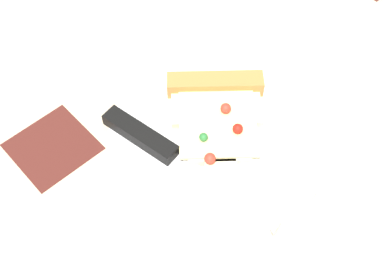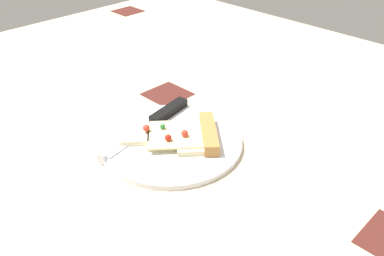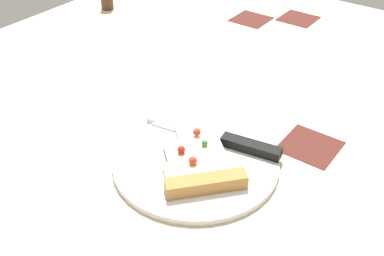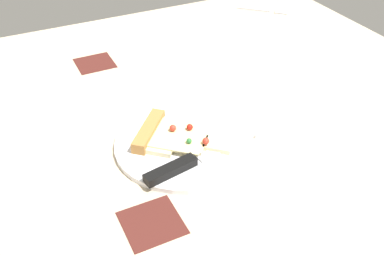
# 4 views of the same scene
# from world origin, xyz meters

# --- Properties ---
(ground_plane) EXTENTS (1.48, 1.48, 0.03)m
(ground_plane) POSITION_xyz_m (0.00, 0.00, -0.01)
(ground_plane) COLOR #C6B293
(ground_plane) RESTS_ON ground
(plate) EXTENTS (0.26, 0.26, 0.01)m
(plate) POSITION_xyz_m (-0.04, -0.09, 0.01)
(plate) COLOR silver
(plate) RESTS_ON ground_plane
(pizza_slice) EXTENTS (0.18, 0.17, 0.03)m
(pizza_slice) POSITION_xyz_m (-0.02, -0.10, 0.02)
(pizza_slice) COLOR beige
(pizza_slice) RESTS_ON plate
(knife) EXTENTS (0.24, 0.06, 0.02)m
(knife) POSITION_xyz_m (-0.02, -0.02, 0.02)
(knife) COLOR silver
(knife) RESTS_ON plate
(fork) EXTENTS (0.12, 0.12, 0.01)m
(fork) POSITION_xyz_m (-0.55, -0.58, 0.00)
(fork) COLOR silver
(fork) RESTS_ON ground_plane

